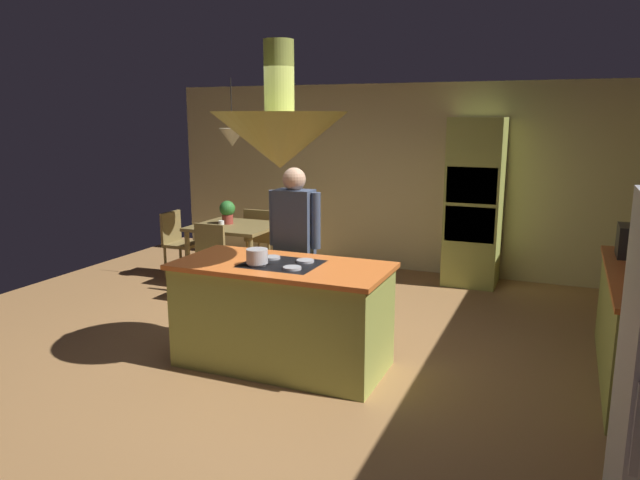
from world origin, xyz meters
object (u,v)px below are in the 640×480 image
dining_table (235,233)px  cooking_pot_on_cooktop (257,256)px  oven_tower (474,202)px  potted_plant_on_table (227,211)px  kitchen_island (282,315)px  person_at_island (295,241)px  chair_by_back_wall (261,235)px  cup_on_table (221,224)px  chair_facing_island (205,256)px  chair_at_corner (178,239)px

dining_table → cooking_pot_on_cooktop: size_ratio=5.67×
oven_tower → potted_plant_on_table: size_ratio=7.02×
kitchen_island → person_at_island: (-0.21, 0.71, 0.49)m
oven_tower → dining_table: (-2.80, -1.14, -0.39)m
chair_by_back_wall → cooking_pot_on_cooktop: cooking_pot_on_cooktop is taller
chair_by_back_wall → cup_on_table: 0.97m
dining_table → potted_plant_on_table: potted_plant_on_table is taller
oven_tower → cup_on_table: 3.18m
potted_plant_on_table → cup_on_table: bearing=-74.6°
oven_tower → cooking_pot_on_cooktop: 3.60m
chair_facing_island → chair_at_corner: bearing=142.3°
chair_at_corner → potted_plant_on_table: potted_plant_on_table is taller
person_at_island → cooking_pot_on_cooktop: person_at_island is taller
chair_at_corner → oven_tower: bearing=-72.8°
oven_tower → chair_facing_island: bearing=-146.8°
person_at_island → oven_tower: bearing=62.7°
person_at_island → chair_facing_island: bearing=154.6°
person_at_island → chair_by_back_wall: 2.60m
person_at_island → cooking_pot_on_cooktop: bearing=-86.8°
kitchen_island → chair_facing_island: size_ratio=2.09×
chair_facing_island → cooking_pot_on_cooktop: (1.54, -1.54, 0.48)m
oven_tower → chair_at_corner: oven_tower is taller
person_at_island → cooking_pot_on_cooktop: (0.05, -0.84, 0.04)m
kitchen_island → oven_tower: (1.10, 3.24, 0.60)m
cup_on_table → chair_by_back_wall: bearing=86.6°
kitchen_island → cooking_pot_on_cooktop: (-0.16, -0.13, 0.53)m
chair_facing_island → chair_at_corner: (-0.89, 0.69, 0.00)m
chair_by_back_wall → dining_table: bearing=90.0°
chair_by_back_wall → cup_on_table: bearing=86.6°
kitchen_island → potted_plant_on_table: size_ratio=6.06×
potted_plant_on_table → chair_at_corner: bearing=-176.8°
oven_tower → cup_on_table: (-2.85, -1.38, -0.25)m
chair_at_corner → cup_on_table: 0.92m
kitchen_island → person_at_island: 0.88m
kitchen_island → cooking_pot_on_cooktop: bearing=-140.9°
chair_facing_island → kitchen_island: bearing=-39.7°
potted_plant_on_table → oven_tower: bearing=20.6°
cooking_pot_on_cooktop → potted_plant_on_table: bearing=126.3°
cup_on_table → person_at_island: bearing=-36.9°
kitchen_island → chair_at_corner: kitchen_island is taller
oven_tower → dining_table: 3.05m
dining_table → chair_at_corner: chair_at_corner is taller
person_at_island → chair_facing_island: size_ratio=1.89×
chair_by_back_wall → chair_at_corner: size_ratio=1.00×
dining_table → chair_at_corner: size_ratio=1.17×
chair_at_corner → potted_plant_on_table: 0.87m
chair_facing_island → cup_on_table: bearing=96.8°
cup_on_table → chair_at_corner: bearing=164.4°
potted_plant_on_table → dining_table: bearing=-18.2°
dining_table → cup_on_table: 0.28m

